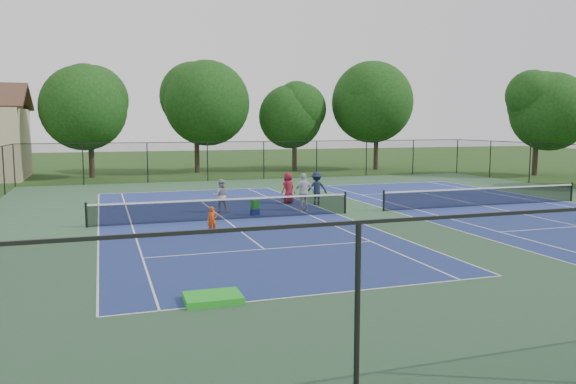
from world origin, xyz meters
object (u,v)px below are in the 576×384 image
object	(u,v)px
tree_back_c	(294,112)
bystander_b	(317,188)
tree_back_a	(89,103)
child_player	(212,220)
instructor	(221,196)
bystander_c	(288,188)
ball_crate	(255,212)
tree_back_d	(377,98)
tree_side_e	(538,107)
bystander_a	(304,192)
ball_hopper	(255,204)
tree_back_b	(196,99)

from	to	relation	value
tree_back_c	bystander_b	xyz separation A→B (m)	(-6.24, -21.65, -4.59)
tree_back_a	bystander_b	size ratio (longest dim) A/B	5.13
child_player	instructor	xyz separation A→B (m)	(1.45, 5.30, 0.28)
bystander_c	ball_crate	distance (m)	4.47
tree_back_d	child_player	bearing A→B (deg)	-128.06
bystander_c	tree_back_a	bearing A→B (deg)	-89.98
tree_back_a	tree_side_e	size ratio (longest dim) A/B	1.03
tree_back_d	ball_crate	distance (m)	30.26
child_player	ball_crate	world-z (taller)	child_player
instructor	bystander_b	bearing A→B (deg)	-159.58
instructor	bystander_a	xyz separation A→B (m)	(4.10, -0.70, 0.12)
instructor	ball_crate	bearing A→B (deg)	144.32
tree_back_c	instructor	xyz separation A→B (m)	(-11.73, -22.74, -4.65)
tree_back_a	tree_side_e	distance (m)	37.36
tree_back_d	instructor	size ratio (longest dim) A/B	6.24
tree_side_e	bystander_b	xyz separation A→B (m)	(-24.24, -10.65, -4.92)
child_player	ball_hopper	world-z (taller)	child_player
tree_back_a	tree_side_e	xyz separation A→B (m)	(36.00, -10.00, -0.23)
tree_back_a	ball_crate	bearing A→B (deg)	-71.70
tree_back_b	bystander_b	world-z (taller)	tree_back_b
tree_side_e	tree_back_d	bearing A→B (deg)	135.00
tree_back_b	bystander_a	world-z (taller)	tree_back_b
tree_back_d	ball_crate	bearing A→B (deg)	-128.47
bystander_b	tree_back_c	bearing A→B (deg)	-96.01
bystander_b	instructor	bearing A→B (deg)	21.31
bystander_a	bystander_b	world-z (taller)	bystander_a
tree_side_e	bystander_c	distance (m)	27.77
tree_back_b	child_player	xyz separation A→B (m)	(-4.18, -29.05, -6.05)
tree_back_c	tree_side_e	bearing A→B (deg)	-31.43
tree_back_b	tree_back_d	distance (m)	17.12
tree_back_c	ball_crate	xyz separation A→B (m)	(-10.36, -24.11, -5.33)
tree_side_e	child_player	world-z (taller)	tree_side_e
tree_side_e	ball_hopper	world-z (taller)	tree_side_e
bystander_a	ball_crate	distance (m)	2.92
tree_back_c	ball_hopper	bearing A→B (deg)	-113.25
tree_back_a	ball_hopper	world-z (taller)	tree_back_a
tree_back_b	ball_hopper	bearing A→B (deg)	-93.10
ball_crate	ball_hopper	bearing A→B (deg)	90.00
tree_side_e	ball_hopper	xyz separation A→B (m)	(-28.36, -13.11, -5.29)
tree_back_d	tree_side_e	distance (m)	14.18
tree_back_a	tree_back_d	bearing A→B (deg)	0.00
child_player	bystander_c	world-z (taller)	bystander_c
ball_hopper	tree_back_d	bearing A→B (deg)	51.53
instructor	bystander_c	world-z (taller)	bystander_c
instructor	tree_back_a	bearing A→B (deg)	-64.74
bystander_a	bystander_b	bearing A→B (deg)	-137.61
tree_back_d	instructor	xyz separation A→B (m)	(-19.73, -21.74, -5.99)
tree_back_b	instructor	xyz separation A→B (m)	(-2.73, -23.74, -5.77)
child_player	ball_hopper	size ratio (longest dim) A/B	2.49
bystander_c	tree_side_e	bearing A→B (deg)	172.89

